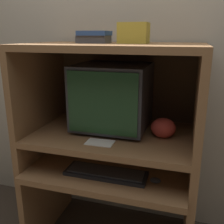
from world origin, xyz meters
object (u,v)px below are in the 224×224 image
object	(u,v)px
crt_monitor	(113,96)
book_stack	(94,37)
keyboard	(106,173)
mouse	(155,180)
snack_bag	(163,128)
storage_box	(134,33)

from	to	relation	value
crt_monitor	book_stack	xyz separation A→B (m)	(-0.10, -0.04, 0.36)
keyboard	mouse	xyz separation A→B (m)	(0.28, 0.00, 0.00)
snack_bag	crt_monitor	bearing A→B (deg)	167.42
book_stack	keyboard	bearing A→B (deg)	-57.36
storage_box	book_stack	bearing A→B (deg)	178.75
book_stack	storage_box	distance (m)	0.24
crt_monitor	snack_bag	xyz separation A→B (m)	(0.33, -0.07, -0.15)
keyboard	mouse	distance (m)	0.28
snack_bag	book_stack	distance (m)	0.67
mouse	snack_bag	distance (m)	0.30
keyboard	snack_bag	size ratio (longest dim) A/B	3.30
mouse	snack_bag	xyz separation A→B (m)	(0.01, 0.18, 0.24)
crt_monitor	storage_box	world-z (taller)	storage_box
keyboard	mouse	bearing A→B (deg)	0.06
mouse	storage_box	world-z (taller)	storage_box
crt_monitor	keyboard	xyz separation A→B (m)	(0.03, -0.25, -0.40)
mouse	crt_monitor	bearing A→B (deg)	141.71
storage_box	snack_bag	bearing A→B (deg)	-9.64
storage_box	mouse	bearing A→B (deg)	-48.78
snack_bag	book_stack	bearing A→B (deg)	174.94
book_stack	storage_box	xyz separation A→B (m)	(0.24, -0.01, 0.02)
keyboard	storage_box	size ratio (longest dim) A/B	2.96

